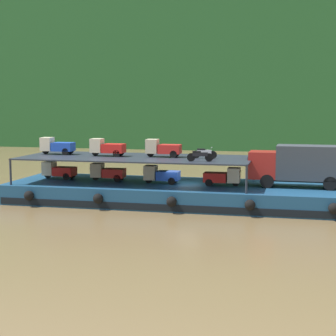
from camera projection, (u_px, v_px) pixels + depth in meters
name	position (u px, v px, depth m)	size (l,w,h in m)	color
ground_plane	(183.00, 203.00, 42.10)	(400.00, 400.00, 0.00)	brown
hillside_far_bank	(250.00, 43.00, 97.56)	(120.81, 28.29, 32.73)	#235628
cargo_barge	(183.00, 194.00, 41.98)	(27.18, 8.45, 1.50)	navy
covered_lorry	(299.00, 164.00, 40.12)	(7.90, 2.44, 3.10)	maroon
cargo_rack	(136.00, 158.00, 42.55)	(17.98, 7.06, 2.00)	#232833
mini_truck_lower_stern	(58.00, 170.00, 44.75)	(2.78, 1.28, 1.38)	red
mini_truck_lower_aft	(107.00, 172.00, 43.62)	(2.77, 1.26, 1.38)	red
mini_truck_lower_mid	(161.00, 175.00, 42.08)	(2.75, 1.21, 1.38)	#1E47B7
mini_truck_lower_fore	(223.00, 177.00, 40.92)	(2.74, 1.20, 1.38)	red
mini_truck_upper_stern	(57.00, 146.00, 44.71)	(2.76, 1.23, 1.38)	#1E47B7
mini_truck_upper_mid	(107.00, 147.00, 43.19)	(2.74, 1.21, 1.38)	red
mini_truck_upper_fore	(163.00, 148.00, 42.46)	(2.76, 1.23, 1.38)	red
motorcycle_upper_port	(200.00, 156.00, 39.22)	(1.90, 0.55, 0.87)	black
motorcycle_upper_centre	(204.00, 153.00, 41.28)	(1.90, 0.55, 0.87)	black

